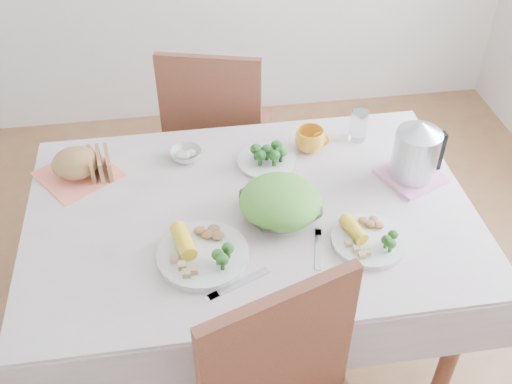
{
  "coord_description": "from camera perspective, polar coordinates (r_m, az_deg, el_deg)",
  "views": [
    {
      "loc": [
        -0.21,
        -1.48,
        2.12
      ],
      "look_at": [
        0.02,
        0.02,
        0.82
      ],
      "focal_mm": 42.0,
      "sensor_mm": 36.0,
      "label": 1
    }
  ],
  "objects": [
    {
      "name": "floor",
      "position": [
        2.59,
        -0.38,
        -14.2
      ],
      "size": [
        3.6,
        3.6,
        0.0
      ],
      "primitive_type": "plane",
      "color": "brown",
      "rests_on": "ground"
    },
    {
      "name": "dining_table",
      "position": [
        2.3,
        -0.42,
        -8.82
      ],
      "size": [
        1.4,
        0.9,
        0.75
      ],
      "primitive_type": "cube",
      "color": "brown",
      "rests_on": "floor"
    },
    {
      "name": "tablecloth",
      "position": [
        2.02,
        -0.47,
        -1.8
      ],
      "size": [
        1.5,
        1.0,
        0.01
      ],
      "primitive_type": "cube",
      "color": "beige",
      "rests_on": "dining_table"
    },
    {
      "name": "chair_far",
      "position": [
        2.86,
        -3.38,
        5.18
      ],
      "size": [
        0.56,
        0.56,
        1.0
      ],
      "primitive_type": "cube",
      "rotation": [
        0.0,
        0.0,
        2.87
      ],
      "color": "brown",
      "rests_on": "floor"
    },
    {
      "name": "salad_bowl",
      "position": [
        1.98,
        2.3,
        -1.62
      ],
      "size": [
        0.3,
        0.3,
        0.06
      ],
      "primitive_type": "imported",
      "rotation": [
        0.0,
        0.0,
        0.21
      ],
      "color": "white",
      "rests_on": "tablecloth"
    },
    {
      "name": "dinner_plate_left",
      "position": [
        1.86,
        -5.09,
        -6.03
      ],
      "size": [
        0.32,
        0.32,
        0.02
      ],
      "primitive_type": "cylinder",
      "rotation": [
        0.0,
        0.0,
        -0.14
      ],
      "color": "white",
      "rests_on": "tablecloth"
    },
    {
      "name": "dinner_plate_right",
      "position": [
        1.93,
        10.69,
        -4.55
      ],
      "size": [
        0.26,
        0.26,
        0.02
      ],
      "primitive_type": "cylinder",
      "rotation": [
        0.0,
        0.0,
        -0.08
      ],
      "color": "white",
      "rests_on": "tablecloth"
    },
    {
      "name": "broccoli_plate",
      "position": [
        2.21,
        1.04,
        2.96
      ],
      "size": [
        0.23,
        0.23,
        0.02
      ],
      "primitive_type": "cylinder",
      "rotation": [
        0.0,
        0.0,
        -0.05
      ],
      "color": "beige",
      "rests_on": "tablecloth"
    },
    {
      "name": "napkin",
      "position": [
        2.25,
        -16.57,
        1.63
      ],
      "size": [
        0.34,
        0.34,
        0.0
      ],
      "primitive_type": "cube",
      "rotation": [
        0.0,
        0.0,
        0.61
      ],
      "color": "#FB775E",
      "rests_on": "tablecloth"
    },
    {
      "name": "bread_loaf",
      "position": [
        2.22,
        -16.84,
        2.75
      ],
      "size": [
        0.18,
        0.18,
        0.1
      ],
      "primitive_type": "ellipsoid",
      "rotation": [
        0.0,
        0.0,
        0.13
      ],
      "color": "olive",
      "rests_on": "napkin"
    },
    {
      "name": "fruit_bowl",
      "position": [
        2.24,
        -6.66,
        3.56
      ],
      "size": [
        0.15,
        0.15,
        0.04
      ],
      "primitive_type": "imported",
      "rotation": [
        0.0,
        0.0,
        -0.28
      ],
      "color": "white",
      "rests_on": "tablecloth"
    },
    {
      "name": "yellow_mug",
      "position": [
        2.26,
        5.16,
        4.97
      ],
      "size": [
        0.15,
        0.15,
        0.09
      ],
      "primitive_type": "imported",
      "rotation": [
        0.0,
        0.0,
        -0.4
      ],
      "color": "#F4A326",
      "rests_on": "tablecloth"
    },
    {
      "name": "glass_tumbler",
      "position": [
        2.33,
        9.74,
        6.29
      ],
      "size": [
        0.07,
        0.07,
        0.13
      ],
      "primitive_type": "cylinder",
      "rotation": [
        0.0,
        0.0,
        0.01
      ],
      "color": "white",
      "rests_on": "tablecloth"
    },
    {
      "name": "pink_tray",
      "position": [
        2.21,
        14.51,
        1.49
      ],
      "size": [
        0.26,
        0.26,
        0.02
      ],
      "primitive_type": "cube",
      "rotation": [
        0.0,
        0.0,
        0.42
      ],
      "color": "pink",
      "rests_on": "tablecloth"
    },
    {
      "name": "electric_kettle",
      "position": [
        2.15,
        15.01,
        3.83
      ],
      "size": [
        0.19,
        0.19,
        0.22
      ],
      "primitive_type": "cylinder",
      "rotation": [
        0.0,
        0.0,
        -0.21
      ],
      "color": "#B2B5BA",
      "rests_on": "pink_tray"
    },
    {
      "name": "fork_left",
      "position": [
        1.89,
        -4.06,
        -5.52
      ],
      "size": [
        0.07,
        0.19,
        0.0
      ],
      "primitive_type": "cube",
      "rotation": [
        0.0,
        0.0,
        0.25
      ],
      "color": "silver",
      "rests_on": "tablecloth"
    },
    {
      "name": "fork_right",
      "position": [
        1.89,
        5.96,
        -5.43
      ],
      "size": [
        0.06,
        0.18,
        0.0
      ],
      "primitive_type": "cube",
      "rotation": [
        0.0,
        0.0,
        -0.23
      ],
      "color": "silver",
      "rests_on": "tablecloth"
    },
    {
      "name": "knife",
      "position": [
        1.79,
        -1.64,
        -8.74
      ],
      "size": [
        0.2,
        0.1,
        0.0
      ],
      "primitive_type": "cube",
      "rotation": [
        0.0,
        0.0,
        1.98
      ],
      "color": "silver",
      "rests_on": "tablecloth"
    }
  ]
}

